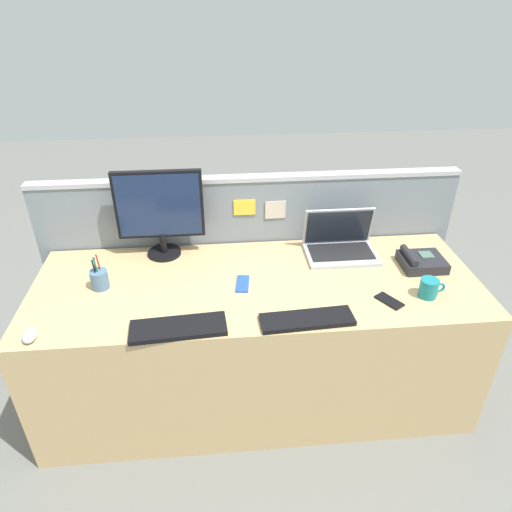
% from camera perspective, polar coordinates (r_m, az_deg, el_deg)
% --- Properties ---
extents(ground_plane, '(10.00, 10.00, 0.00)m').
position_cam_1_polar(ground_plane, '(2.77, 0.10, -16.03)').
color(ground_plane, slate).
extents(desk, '(2.19, 0.80, 0.74)m').
position_cam_1_polar(desk, '(2.52, 0.11, -10.25)').
color(desk, tan).
rests_on(desk, ground_plane).
extents(cubicle_divider, '(2.32, 0.07, 1.13)m').
position_cam_1_polar(cubicle_divider, '(2.75, -0.76, -1.14)').
color(cubicle_divider, gray).
rests_on(cubicle_divider, ground_plane).
extents(desktop_monitor, '(0.45, 0.18, 0.47)m').
position_cam_1_polar(desktop_monitor, '(2.45, -11.76, 5.63)').
color(desktop_monitor, black).
rests_on(desktop_monitor, desk).
extents(laptop, '(0.38, 0.26, 0.24)m').
position_cam_1_polar(laptop, '(2.54, 10.27, 1.58)').
color(laptop, '#B2B5BC').
rests_on(laptop, desk).
extents(desk_phone, '(0.22, 0.19, 0.09)m').
position_cam_1_polar(desk_phone, '(2.54, 19.60, -0.62)').
color(desk_phone, '#232328').
rests_on(desk_phone, desk).
extents(keyboard_main, '(0.41, 0.15, 0.02)m').
position_cam_1_polar(keyboard_main, '(2.05, 6.28, -7.77)').
color(keyboard_main, black).
rests_on(keyboard_main, desk).
extents(keyboard_spare, '(0.42, 0.17, 0.02)m').
position_cam_1_polar(keyboard_spare, '(2.02, -9.52, -8.70)').
color(keyboard_spare, black).
rests_on(keyboard_spare, desk).
extents(computer_mouse_right_hand, '(0.08, 0.11, 0.03)m').
position_cam_1_polar(computer_mouse_right_hand, '(2.16, -26.05, -8.75)').
color(computer_mouse_right_hand, '#B2B5BC').
rests_on(computer_mouse_right_hand, desk).
extents(pen_cup, '(0.08, 0.08, 0.18)m').
position_cam_1_polar(pen_cup, '(2.34, -18.68, -2.70)').
color(pen_cup, '#4C7093').
rests_on(pen_cup, desk).
extents(cell_phone_black_slab, '(0.12, 0.14, 0.01)m').
position_cam_1_polar(cell_phone_black_slab, '(2.24, 16.05, -5.32)').
color(cell_phone_black_slab, black).
rests_on(cell_phone_black_slab, desk).
extents(cell_phone_blue_case, '(0.08, 0.15, 0.01)m').
position_cam_1_polar(cell_phone_blue_case, '(2.27, -1.65, -3.43)').
color(cell_phone_blue_case, blue).
rests_on(cell_phone_blue_case, desk).
extents(coffee_mug, '(0.12, 0.08, 0.09)m').
position_cam_1_polar(coffee_mug, '(2.31, 20.49, -3.71)').
color(coffee_mug, '#197A84').
rests_on(coffee_mug, desk).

